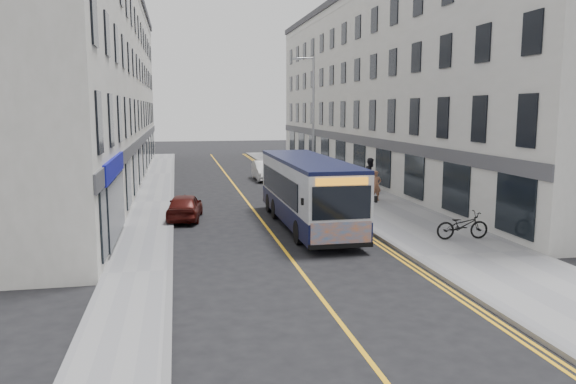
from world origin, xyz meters
name	(u,v)px	position (x,y,z in m)	size (l,w,h in m)	color
ground	(290,257)	(0.00, 0.00, 0.00)	(140.00, 140.00, 0.00)	black
pavement_east	(355,196)	(6.25, 12.00, 0.06)	(4.50, 64.00, 0.12)	gray
pavement_west	(153,203)	(-5.00, 12.00, 0.06)	(2.00, 64.00, 0.12)	gray
kerb_east	(317,197)	(4.00, 12.00, 0.07)	(0.18, 64.00, 0.13)	slate
kerb_west	(172,202)	(-4.00, 12.00, 0.07)	(0.18, 64.00, 0.13)	slate
road_centre_line	(246,201)	(0.00, 12.00, 0.00)	(0.12, 64.00, 0.01)	#FEB116
road_dbl_yellow_inner	(309,199)	(3.55, 12.00, 0.00)	(0.10, 64.00, 0.01)	#FEB116
road_dbl_yellow_outer	(313,199)	(3.75, 12.00, 0.00)	(0.10, 64.00, 0.01)	#FEB116
terrace_east	(387,88)	(11.50, 21.00, 6.50)	(6.00, 46.00, 13.00)	silver
terrace_west	(92,86)	(-9.00, 21.00, 6.50)	(6.00, 46.00, 13.00)	white
streetlamp	(312,119)	(4.17, 14.00, 4.38)	(1.32, 0.18, 8.00)	#979AA0
city_bus	(307,190)	(1.72, 4.69, 1.60)	(2.36, 10.10, 2.93)	black
bicycle	(462,225)	(6.84, 0.81, 0.65)	(0.70, 2.02, 1.06)	black
pedestrian_near	(376,186)	(6.75, 9.99, 0.93)	(0.59, 0.39, 1.61)	#935E43
pedestrian_far	(371,174)	(7.68, 13.42, 1.11)	(0.96, 0.75, 1.98)	black
car_white	(265,171)	(2.39, 20.66, 0.68)	(1.43, 4.10, 1.35)	silver
car_maroon	(185,207)	(-3.40, 7.24, 0.61)	(1.44, 3.58, 1.22)	#440E0B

